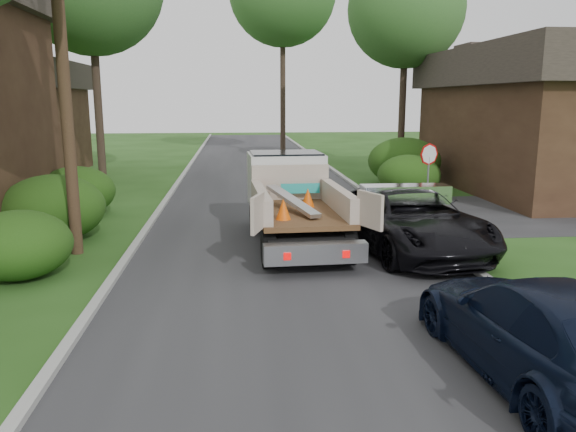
% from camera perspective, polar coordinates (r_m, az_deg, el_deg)
% --- Properties ---
extents(ground, '(120.00, 120.00, 0.00)m').
position_cam_1_polar(ground, '(10.40, 2.60, -10.39)').
color(ground, '#204413').
rests_on(ground, ground).
extents(road, '(8.00, 90.00, 0.02)m').
position_cam_1_polar(road, '(19.97, -1.36, 0.43)').
color(road, '#28282B').
rests_on(road, ground).
extents(curb_left, '(0.20, 90.00, 0.12)m').
position_cam_1_polar(curb_left, '(20.10, -13.10, 0.36)').
color(curb_left, '#9E9E99').
rests_on(curb_left, ground).
extents(curb_right, '(0.20, 90.00, 0.12)m').
position_cam_1_polar(curb_right, '(20.65, 10.07, 0.78)').
color(curb_right, '#9E9E99').
rests_on(curb_right, ground).
extents(stop_sign, '(0.71, 0.32, 2.48)m').
position_cam_1_polar(stop_sign, '(19.78, 14.10, 5.17)').
color(stop_sign, slate).
rests_on(stop_sign, ground).
extents(utility_pole, '(2.42, 1.25, 10.00)m').
position_cam_1_polar(utility_pole, '(15.14, -21.98, 15.68)').
color(utility_pole, '#382619').
rests_on(utility_pole, ground).
extents(house_left_far, '(7.56, 7.56, 6.00)m').
position_cam_1_polar(house_left_far, '(33.80, -26.77, 9.02)').
color(house_left_far, '#352115').
rests_on(house_left_far, ground).
extents(house_right, '(9.72, 12.96, 6.20)m').
position_cam_1_polar(house_right, '(27.59, 26.35, 8.95)').
color(house_right, '#352115').
rests_on(house_right, ground).
extents(hedge_left_a, '(2.34, 2.34, 1.53)m').
position_cam_1_polar(hedge_left_a, '(13.80, -25.75, -2.65)').
color(hedge_left_a, '#183F0E').
rests_on(hedge_left_a, ground).
extents(hedge_left_b, '(2.86, 2.86, 1.87)m').
position_cam_1_polar(hedge_left_b, '(17.10, -22.76, 0.77)').
color(hedge_left_b, '#183F0E').
rests_on(hedge_left_b, ground).
extents(hedge_left_c, '(2.60, 2.60, 1.70)m').
position_cam_1_polar(hedge_left_c, '(20.51, -20.70, 2.37)').
color(hedge_left_c, '#183F0E').
rests_on(hedge_left_c, ground).
extents(hedge_right_a, '(2.60, 2.60, 1.70)m').
position_cam_1_polar(hedge_right_a, '(23.85, 12.18, 4.07)').
color(hedge_right_a, '#183F0E').
rests_on(hedge_right_a, ground).
extents(hedge_right_b, '(3.38, 3.38, 2.21)m').
position_cam_1_polar(hedge_right_b, '(26.87, 11.73, 5.47)').
color(hedge_right_b, '#183F0E').
rests_on(hedge_right_b, ground).
extents(tree_right_far, '(6.00, 6.00, 11.50)m').
position_cam_1_polar(tree_right_far, '(31.18, 11.92, 19.89)').
color(tree_right_far, '#2D2119').
rests_on(tree_right_far, ground).
extents(flatbed_truck, '(2.92, 6.33, 2.36)m').
position_cam_1_polar(flatbed_truck, '(16.14, 0.30, 2.34)').
color(flatbed_truck, black).
rests_on(flatbed_truck, ground).
extents(black_pickup, '(3.58, 6.27, 1.65)m').
position_cam_1_polar(black_pickup, '(15.06, 12.16, -0.38)').
color(black_pickup, black).
rests_on(black_pickup, ground).
extents(navy_suv, '(2.31, 5.20, 1.48)m').
position_cam_1_polar(navy_suv, '(8.82, 24.42, -10.45)').
color(navy_suv, black).
rests_on(navy_suv, ground).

